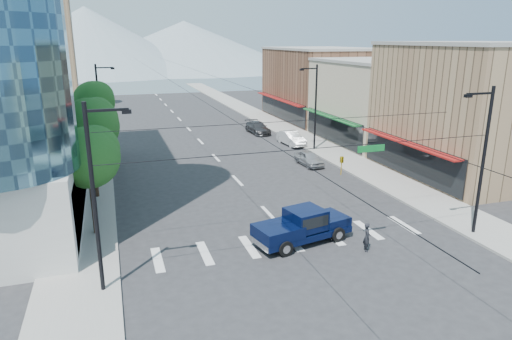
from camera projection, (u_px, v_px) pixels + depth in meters
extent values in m
plane|color=#28282B|center=(305.00, 251.00, 25.70)|extent=(160.00, 160.00, 0.00)
cube|color=gray|center=(93.00, 131.00, 58.69)|extent=(4.00, 120.00, 0.15)
cube|color=gray|center=(269.00, 121.00, 65.78)|extent=(4.00, 120.00, 0.15)
cube|color=#8C6B4C|center=(473.00, 111.00, 39.22)|extent=(12.00, 14.00, 11.00)
cube|color=tan|center=(381.00, 102.00, 52.29)|extent=(12.00, 14.00, 9.00)
cube|color=brown|center=(320.00, 85.00, 66.78)|extent=(12.00, 18.00, 10.00)
cube|color=#8C6B4C|center=(62.00, 55.00, 74.99)|extent=(4.00, 4.00, 18.00)
cone|color=gray|center=(87.00, 40.00, 155.32)|extent=(80.00, 80.00, 22.00)
cone|color=gray|center=(185.00, 45.00, 175.36)|extent=(90.00, 90.00, 18.00)
cylinder|color=black|center=(93.00, 200.00, 27.24)|extent=(0.28, 0.28, 4.55)
sphere|color=#1A4918|center=(88.00, 158.00, 26.52)|extent=(3.64, 3.64, 3.64)
sphere|color=#1A4918|center=(95.00, 149.00, 26.80)|extent=(2.86, 2.86, 2.86)
cylinder|color=black|center=(94.00, 165.00, 33.56)|extent=(0.28, 0.28, 5.11)
sphere|color=#1A4918|center=(90.00, 126.00, 32.75)|extent=(4.09, 4.09, 4.09)
sphere|color=#1A4918|center=(96.00, 120.00, 33.03)|extent=(3.21, 3.21, 3.21)
cylinder|color=black|center=(96.00, 148.00, 40.04)|extent=(0.28, 0.28, 4.55)
sphere|color=#1A4918|center=(93.00, 119.00, 39.31)|extent=(3.64, 3.64, 3.64)
sphere|color=#1A4918|center=(98.00, 113.00, 39.59)|extent=(2.86, 2.86, 2.86)
cylinder|color=black|center=(97.00, 130.00, 46.36)|extent=(0.28, 0.28, 5.11)
sphere|color=#1A4918|center=(94.00, 102.00, 45.54)|extent=(4.09, 4.09, 4.09)
sphere|color=#1A4918|center=(98.00, 97.00, 45.83)|extent=(3.21, 3.21, 3.21)
cylinder|color=black|center=(94.00, 203.00, 20.34)|extent=(0.20, 0.20, 9.00)
cylinder|color=black|center=(483.00, 163.00, 26.72)|extent=(0.20, 0.20, 9.00)
cylinder|color=black|center=(316.00, 148.00, 23.06)|extent=(21.60, 0.04, 0.04)
imported|color=gold|center=(342.00, 166.00, 23.79)|extent=(0.16, 0.20, 1.00)
cube|color=#0C6626|center=(371.00, 149.00, 24.07)|extent=(1.60, 0.06, 0.35)
cylinder|color=black|center=(99.00, 107.00, 48.68)|extent=(0.20, 0.20, 9.00)
cube|color=black|center=(105.00, 68.00, 47.80)|extent=(1.80, 0.12, 0.12)
cube|color=black|center=(113.00, 68.00, 48.07)|extent=(0.40, 0.25, 0.18)
cylinder|color=black|center=(316.00, 108.00, 47.75)|extent=(0.20, 0.20, 9.00)
cube|color=black|center=(309.00, 69.00, 46.34)|extent=(1.80, 0.12, 0.12)
cube|color=black|center=(302.00, 70.00, 46.13)|extent=(0.40, 0.25, 0.18)
cube|color=black|center=(302.00, 233.00, 26.72)|extent=(6.15, 3.32, 0.37)
cube|color=black|center=(330.00, 219.00, 27.61)|extent=(2.09, 2.33, 0.58)
cube|color=black|center=(305.00, 219.00, 26.59)|extent=(2.39, 2.35, 1.17)
cube|color=black|center=(305.00, 217.00, 26.56)|extent=(2.19, 2.33, 0.64)
cube|color=black|center=(278.00, 231.00, 25.77)|extent=(2.84, 2.59, 0.69)
cube|color=silver|center=(340.00, 223.00, 28.13)|extent=(0.56, 2.00, 0.37)
cube|color=silver|center=(259.00, 244.00, 25.31)|extent=(0.56, 2.00, 0.32)
cylinder|color=black|center=(338.00, 234.00, 26.82)|extent=(0.94, 0.50, 0.89)
cylinder|color=black|center=(317.00, 223.00, 28.49)|extent=(0.94, 0.50, 0.89)
cylinder|color=black|center=(285.00, 249.00, 25.02)|extent=(0.94, 0.50, 0.89)
cylinder|color=black|center=(266.00, 235.00, 26.70)|extent=(0.94, 0.50, 0.89)
imported|color=black|center=(367.00, 237.00, 25.55)|extent=(0.59, 0.71, 1.66)
imported|color=#9E9FA3|center=(309.00, 158.00, 42.97)|extent=(1.79, 4.04, 1.35)
imported|color=silver|center=(291.00, 138.00, 51.19)|extent=(2.01, 4.79, 1.54)
imported|color=#333336|center=(258.00, 128.00, 57.42)|extent=(2.32, 5.12, 1.45)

